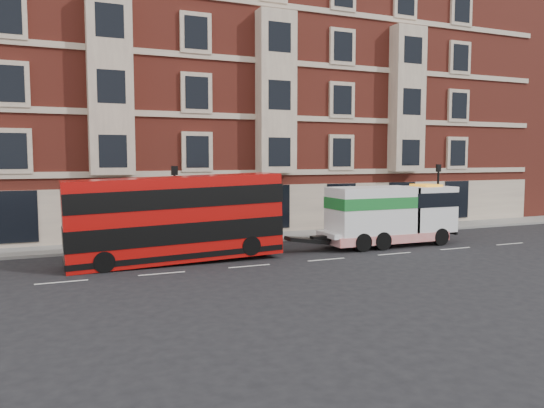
{
  "coord_description": "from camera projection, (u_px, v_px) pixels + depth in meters",
  "views": [
    {
      "loc": [
        -12.4,
        -22.37,
        4.95
      ],
      "look_at": [
        -1.17,
        4.0,
        2.44
      ],
      "focal_mm": 35.0,
      "sensor_mm": 36.0,
      "label": 1
    }
  ],
  "objects": [
    {
      "name": "ground",
      "position": [
        326.0,
        260.0,
        25.77
      ],
      "size": [
        120.0,
        120.0,
        0.0
      ],
      "primitive_type": "plane",
      "color": "black",
      "rests_on": "ground"
    },
    {
      "name": "sidewalk",
      "position": [
        267.0,
        237.0,
        32.64
      ],
      "size": [
        90.0,
        3.0,
        0.15
      ],
      "primitive_type": "cube",
      "color": "slate",
      "rests_on": "ground"
    },
    {
      "name": "victorian_terrace",
      "position": [
        234.0,
        88.0,
        38.84
      ],
      "size": [
        45.0,
        12.0,
        20.4
      ],
      "color": "maroon",
      "rests_on": "ground"
    },
    {
      "name": "lamp_post_west",
      "position": [
        175.0,
        199.0,
        28.88
      ],
      "size": [
        0.35,
        0.15,
        4.35
      ],
      "color": "black",
      "rests_on": "sidewalk"
    },
    {
      "name": "lamp_post_east",
      "position": [
        438.0,
        191.0,
        35.9
      ],
      "size": [
        0.35,
        0.15,
        4.35
      ],
      "color": "black",
      "rests_on": "sidewalk"
    },
    {
      "name": "double_decker_bus",
      "position": [
        176.0,
        217.0,
        24.93
      ],
      "size": [
        10.02,
        2.3,
        4.06
      ],
      "color": "#AB0B09",
      "rests_on": "ground"
    },
    {
      "name": "tow_truck",
      "position": [
        389.0,
        215.0,
        29.67
      ],
      "size": [
        8.02,
        2.37,
        3.34
      ],
      "color": "white",
      "rests_on": "ground"
    },
    {
      "name": "pedestrian",
      "position": [
        109.0,
        230.0,
        28.86
      ],
      "size": [
        0.75,
        0.72,
        1.73
      ],
      "primitive_type": "imported",
      "rotation": [
        0.0,
        0.0,
        -0.7
      ],
      "color": "#1D303A",
      "rests_on": "sidewalk"
    }
  ]
}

